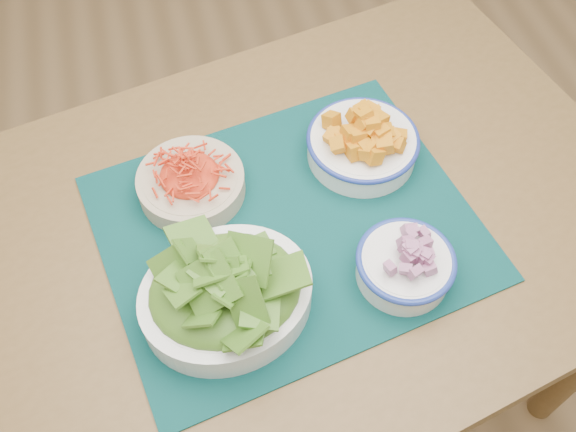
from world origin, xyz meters
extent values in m
plane|color=tan|center=(0.00, 0.00, 0.00)|extent=(4.00, 4.00, 0.00)
cube|color=brown|center=(-0.32, 0.00, 0.73)|extent=(1.36, 1.05, 0.04)
cylinder|color=brown|center=(0.14, 0.46, 0.35)|extent=(0.06, 0.06, 0.71)
cube|color=#032728|center=(-0.32, -0.01, 0.75)|extent=(0.66, 0.57, 0.00)
cylinder|color=#C4B292|center=(-0.45, 0.10, 0.77)|extent=(0.19, 0.19, 0.04)
ellipsoid|color=#F2421D|center=(-0.45, 0.10, 0.81)|extent=(0.16, 0.16, 0.03)
cylinder|color=white|center=(-0.16, 0.11, 0.78)|extent=(0.25, 0.25, 0.05)
torus|color=navy|center=(-0.16, 0.11, 0.80)|extent=(0.19, 0.19, 0.01)
ellipsoid|color=orange|center=(-0.16, 0.11, 0.83)|extent=(0.17, 0.17, 0.05)
ellipsoid|color=#2E5F15|center=(-0.44, -0.12, 0.84)|extent=(0.22, 0.19, 0.07)
cylinder|color=white|center=(-0.17, -0.14, 0.78)|extent=(0.16, 0.16, 0.05)
torus|color=#203796|center=(-0.17, -0.14, 0.80)|extent=(0.15, 0.15, 0.01)
ellipsoid|color=maroon|center=(-0.17, -0.14, 0.82)|extent=(0.13, 0.13, 0.03)
camera|label=1|loc=(-0.46, -0.56, 1.62)|focal=40.00mm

